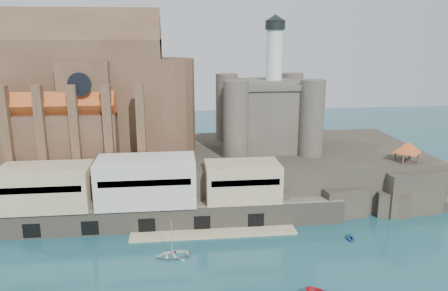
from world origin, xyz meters
TOP-DOWN VIEW (x-y plane):
  - ground at (0.00, 0.00)m, footprint 300.00×300.00m
  - promontory at (-0.19, 39.37)m, footprint 100.00×36.00m
  - quay at (-10.19, 23.07)m, footprint 70.00×12.00m
  - church at (-24.13, 41.85)m, footprint 47.00×25.93m
  - castle_keep at (16.08, 41.08)m, footprint 21.20×21.20m
  - rock_outcrop at (42.00, 25.84)m, footprint 14.50×10.50m
  - pavilion at (42.00, 26.00)m, footprint 6.40×6.40m
  - boat_6 at (-5.47, 10.47)m, footprint 1.61×4.11m
  - boat_7 at (25.61, 13.07)m, footprint 2.55×1.76m

SIDE VIEW (x-z plane):
  - ground at x=0.00m, z-range 0.00..0.00m
  - boat_6 at x=-5.47m, z-range -2.80..2.80m
  - boat_7 at x=25.61m, z-range -1.38..1.38m
  - rock_outcrop at x=42.00m, z-range -0.33..8.37m
  - promontory at x=-0.19m, z-range -0.08..9.92m
  - quay at x=-10.19m, z-range -0.46..12.59m
  - pavilion at x=42.00m, z-range 10.03..15.43m
  - castle_keep at x=16.08m, z-range 3.66..32.96m
  - church at x=-24.13m, z-range 6.88..37.38m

